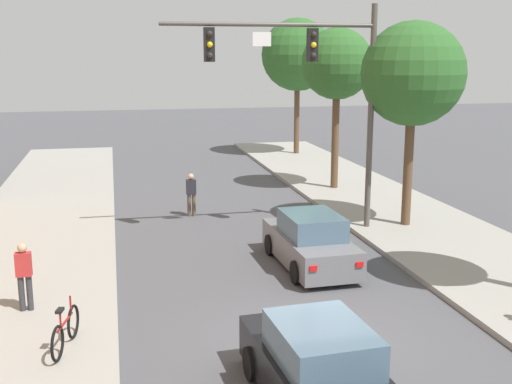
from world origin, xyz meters
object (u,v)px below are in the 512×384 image
(car_lead_grey, at_px, (310,242))
(bicycle_leaning, at_px, (65,331))
(street_tree_third, at_px, (337,65))
(street_tree_second, at_px, (413,75))
(pedestrian_sidewalk_left_walker, at_px, (24,273))
(pedestrian_crossing_road, at_px, (191,193))
(street_tree_farthest, at_px, (298,55))
(traffic_signal_mast, at_px, (314,75))
(car_following_black, at_px, (318,371))

(car_lead_grey, bearing_deg, bicycle_leaning, -146.62)
(car_lead_grey, xyz_separation_m, bicycle_leaning, (-6.53, -4.31, -0.18))
(street_tree_third, bearing_deg, street_tree_second, -87.18)
(car_lead_grey, relative_size, pedestrian_sidewalk_left_walker, 2.62)
(pedestrian_crossing_road, relative_size, street_tree_farthest, 0.21)
(traffic_signal_mast, distance_m, pedestrian_crossing_road, 6.70)
(traffic_signal_mast, bearing_deg, car_lead_grey, -108.11)
(traffic_signal_mast, bearing_deg, street_tree_third, 64.49)
(pedestrian_crossing_road, height_order, street_tree_farthest, street_tree_farthest)
(car_following_black, bearing_deg, bicycle_leaning, 145.12)
(bicycle_leaning, bearing_deg, street_tree_third, 52.83)
(car_lead_grey, height_order, car_following_black, same)
(car_following_black, xyz_separation_m, pedestrian_sidewalk_left_walker, (-5.42, 5.35, 0.34))
(car_lead_grey, relative_size, pedestrian_crossing_road, 2.62)
(street_tree_third, relative_size, street_tree_farthest, 0.88)
(street_tree_farthest, bearing_deg, pedestrian_crossing_road, -120.88)
(car_following_black, xyz_separation_m, street_tree_farthest, (7.54, 27.43, 5.25))
(traffic_signal_mast, bearing_deg, bicycle_leaning, -135.04)
(street_tree_second, distance_m, street_tree_third, 6.63)
(street_tree_third, bearing_deg, pedestrian_sidewalk_left_walker, -134.78)
(street_tree_third, bearing_deg, street_tree_farthest, 83.41)
(car_following_black, xyz_separation_m, street_tree_second, (6.69, 10.62, 4.64))
(car_lead_grey, bearing_deg, pedestrian_sidewalk_left_walker, -165.15)
(pedestrian_sidewalk_left_walker, height_order, street_tree_farthest, street_tree_farthest)
(pedestrian_crossing_road, height_order, bicycle_leaning, pedestrian_crossing_road)
(pedestrian_crossing_road, bearing_deg, street_tree_second, -25.39)
(pedestrian_sidewalk_left_walker, relative_size, pedestrian_crossing_road, 1.00)
(pedestrian_crossing_road, xyz_separation_m, bicycle_leaning, (-3.91, -10.96, -0.37))
(car_lead_grey, bearing_deg, traffic_signal_mast, 71.89)
(street_tree_second, bearing_deg, bicycle_leaning, -145.69)
(pedestrian_sidewalk_left_walker, bearing_deg, car_lead_grey, 14.85)
(car_following_black, height_order, pedestrian_sidewalk_left_walker, pedestrian_sidewalk_left_walker)
(traffic_signal_mast, xyz_separation_m, pedestrian_sidewalk_left_walker, (-8.65, -5.30, -4.30))
(traffic_signal_mast, distance_m, bicycle_leaning, 11.79)
(street_tree_farthest, bearing_deg, car_lead_grey, -105.05)
(street_tree_third, distance_m, street_tree_farthest, 10.27)
(car_lead_grey, bearing_deg, street_tree_farthest, 74.95)
(traffic_signal_mast, xyz_separation_m, street_tree_third, (3.14, 6.58, 0.21))
(street_tree_second, bearing_deg, pedestrian_sidewalk_left_walker, -156.53)
(bicycle_leaning, bearing_deg, car_following_black, -34.88)
(car_following_black, relative_size, pedestrian_crossing_road, 2.64)
(car_lead_grey, height_order, pedestrian_crossing_road, pedestrian_crossing_road)
(car_lead_grey, xyz_separation_m, pedestrian_crossing_road, (-2.62, 6.65, 0.19))
(pedestrian_sidewalk_left_walker, xyz_separation_m, street_tree_farthest, (12.97, 22.07, 4.91))
(car_following_black, distance_m, pedestrian_sidewalk_left_walker, 7.63)
(car_following_black, distance_m, street_tree_second, 13.38)
(car_lead_grey, bearing_deg, street_tree_third, 66.87)
(pedestrian_crossing_road, bearing_deg, street_tree_farthest, 59.12)
(bicycle_leaning, xyz_separation_m, street_tree_third, (10.75, 14.18, 5.04))
(street_tree_third, bearing_deg, bicycle_leaning, -127.17)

